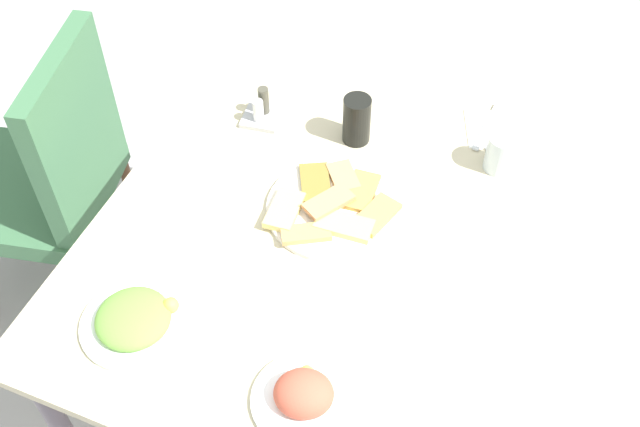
# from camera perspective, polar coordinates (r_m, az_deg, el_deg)

# --- Properties ---
(ground_plane) EXTENTS (6.00, 6.00, 0.00)m
(ground_plane) POSITION_cam_1_polar(r_m,az_deg,el_deg) (2.29, -0.54, -13.17)
(ground_plane) COLOR #B2ACAF
(dining_table) EXTENTS (1.10, 0.91, 0.74)m
(dining_table) POSITION_cam_1_polar(r_m,az_deg,el_deg) (1.73, -0.70, -2.99)
(dining_table) COLOR beige
(dining_table) RESTS_ON ground_plane
(dining_chair) EXTENTS (0.50, 0.50, 0.91)m
(dining_chair) POSITION_cam_1_polar(r_m,az_deg,el_deg) (2.21, -19.26, 2.85)
(dining_chair) COLOR #3C6A45
(dining_chair) RESTS_ON ground_plane
(pide_platter) EXTENTS (0.30, 0.30, 0.04)m
(pide_platter) POSITION_cam_1_polar(r_m,az_deg,el_deg) (1.69, 1.01, 0.47)
(pide_platter) COLOR white
(pide_platter) RESTS_ON dining_table
(salad_plate_greens) EXTENTS (0.19, 0.19, 0.07)m
(salad_plate_greens) POSITION_cam_1_polar(r_m,az_deg,el_deg) (1.43, -1.21, -13.31)
(salad_plate_greens) COLOR white
(salad_plate_greens) RESTS_ON dining_table
(salad_plate_rice) EXTENTS (0.21, 0.21, 0.05)m
(salad_plate_rice) POSITION_cam_1_polar(r_m,az_deg,el_deg) (1.55, -13.58, -7.65)
(salad_plate_rice) COLOR white
(salad_plate_rice) RESTS_ON dining_table
(soda_can) EXTENTS (0.09, 0.09, 0.12)m
(soda_can) POSITION_cam_1_polar(r_m,az_deg,el_deg) (1.82, 2.73, 6.94)
(soda_can) COLOR black
(soda_can) RESTS_ON dining_table
(drinking_glass) EXTENTS (0.07, 0.07, 0.09)m
(drinking_glass) POSITION_cam_1_polar(r_m,az_deg,el_deg) (1.81, 13.31, 4.41)
(drinking_glass) COLOR silver
(drinking_glass) RESTS_ON dining_table
(paper_napkin) EXTENTS (0.17, 0.17, 0.00)m
(paper_napkin) POSITION_cam_1_polar(r_m,az_deg,el_deg) (1.93, 12.79, 6.12)
(paper_napkin) COLOR white
(paper_napkin) RESTS_ON dining_table
(fork) EXTENTS (0.17, 0.04, 0.00)m
(fork) POSITION_cam_1_polar(r_m,az_deg,el_deg) (1.93, 13.32, 6.06)
(fork) COLOR silver
(fork) RESTS_ON paper_napkin
(spoon) EXTENTS (0.18, 0.03, 0.00)m
(spoon) POSITION_cam_1_polar(r_m,az_deg,el_deg) (1.93, 12.29, 6.36)
(spoon) COLOR silver
(spoon) RESTS_ON paper_napkin
(condiment_caddy) EXTENTS (0.10, 0.10, 0.08)m
(condiment_caddy) POSITION_cam_1_polar(r_m,az_deg,el_deg) (1.90, -4.35, 7.54)
(condiment_caddy) COLOR #B2B2B7
(condiment_caddy) RESTS_ON dining_table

